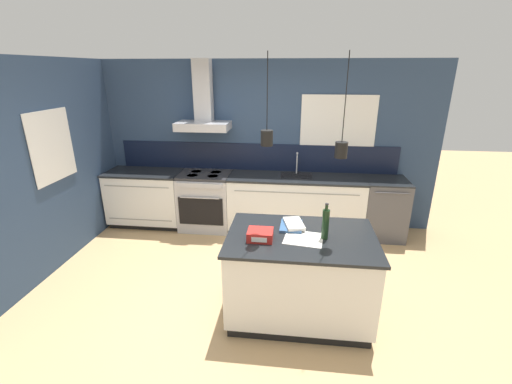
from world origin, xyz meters
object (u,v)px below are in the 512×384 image
Objects in this scene: dishwasher at (383,208)px; book_stack at (292,225)px; bottle_on_island at (325,224)px; red_supply_box at (260,235)px; oven_range at (206,201)px.

book_stack reaches higher than dishwasher.
dishwasher is at bearing 52.28° from book_stack.
dishwasher is 2.78× the size of book_stack.
bottle_on_island is 1.11× the size of book_stack.
dishwasher is 2.72m from red_supply_box.
bottle_on_island is at bearing -49.18° from oven_range.
red_supply_box reaches higher than book_stack.
oven_range is at bearing 117.87° from red_supply_box.
red_supply_box reaches higher than dishwasher.
bottle_on_island is (-1.06, -1.99, 0.61)m from dishwasher.
dishwasher is at bearing 61.86° from bottle_on_island.
bottle_on_island is at bearing 8.28° from red_supply_box.
dishwasher is at bearing 0.09° from oven_range.
red_supply_box is (1.10, -2.07, 0.50)m from oven_range.
red_supply_box is (-0.30, -0.30, 0.02)m from book_stack.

